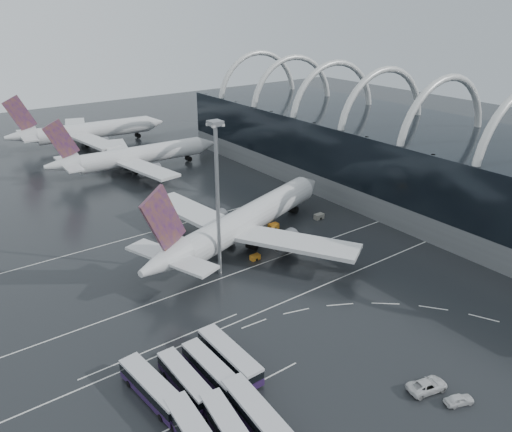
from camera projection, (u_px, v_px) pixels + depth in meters
ground at (281, 296)px, 93.08m from camera, size 420.00×420.00×0.00m
terminal at (410, 158)px, 136.93m from camera, size 42.00×160.00×34.90m
lane_marking_near at (288, 300)px, 91.60m from camera, size 120.00×0.25×0.01m
lane_marking_mid at (244, 270)px, 101.94m from camera, size 120.00×0.25×0.01m
lane_marking_far at (178, 225)px, 122.62m from camera, size 120.00×0.25×0.01m
bus_bay_line_south at (218, 403)px, 68.18m from camera, size 28.00×0.25×0.01m
bus_bay_line_north at (165, 344)px, 80.01m from camera, size 28.00×0.25×0.01m
airliner_main at (243, 223)px, 110.61m from camera, size 61.63×53.42×21.41m
airliner_gate_b at (134, 157)px, 158.98m from camera, size 56.55×50.87×19.65m
airliner_gate_c at (87, 132)px, 188.06m from camera, size 58.76×54.04×20.93m
bus_row_near_a at (152, 388)px, 68.44m from camera, size 4.22×13.38×3.24m
bus_row_near_b at (185, 380)px, 70.11m from camera, size 2.95×12.14×2.99m
bus_row_near_c at (211, 369)px, 72.14m from camera, size 3.07×12.22×3.00m
bus_row_near_d at (229, 356)px, 74.50m from camera, size 3.26×13.39×3.29m
bus_row_far_b at (231, 432)px, 61.45m from camera, size 4.54×13.01×3.14m
bus_row_far_c at (258, 417)px, 63.50m from camera, size 4.02×13.98×3.40m
van_curve_a at (427, 385)px, 70.22m from camera, size 6.48×4.15×1.66m
van_curve_b at (459, 400)px, 67.90m from camera, size 4.48×3.06×1.42m
floodlight_mast at (217, 182)px, 93.07m from camera, size 2.38×2.38×31.06m
gse_cart_belly_a at (273, 226)px, 120.09m from camera, size 2.49×1.47×1.36m
gse_cart_belly_b at (271, 212)px, 128.68m from camera, size 2.17×1.28×1.18m
gse_cart_belly_c at (255, 257)px, 105.83m from camera, size 2.11×1.25×1.15m
gse_cart_belly_d at (319, 216)px, 125.63m from camera, size 2.44×1.44×1.33m
gse_cart_belly_e at (254, 221)px, 123.08m from camera, size 2.38×1.41×1.30m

